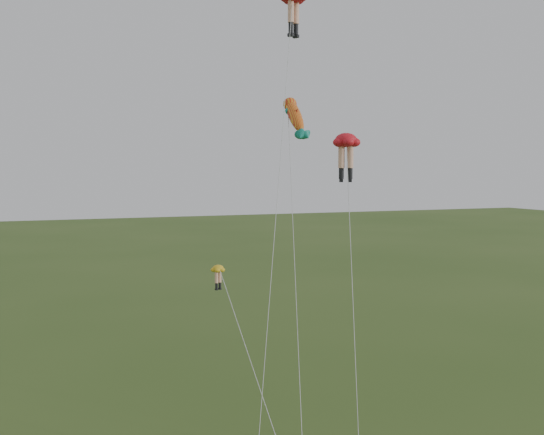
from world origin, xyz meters
name	(u,v)px	position (x,y,z in m)	size (l,w,h in m)	color
legs_kite_red_high	(293,4)	(2.35, 7.40, 23.28)	(6.07, 8.41, 24.18)	red
legs_kite_red_mid	(346,147)	(4.02, 3.73, 14.72)	(3.06, 6.31, 15.50)	red
legs_kite_yellow	(223,285)	(-3.25, 3.44, 7.49)	(1.49, 8.83, 8.44)	gold
fish_kite	(294,116)	(2.82, 8.25, 16.75)	(3.82, 10.23, 18.31)	orange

